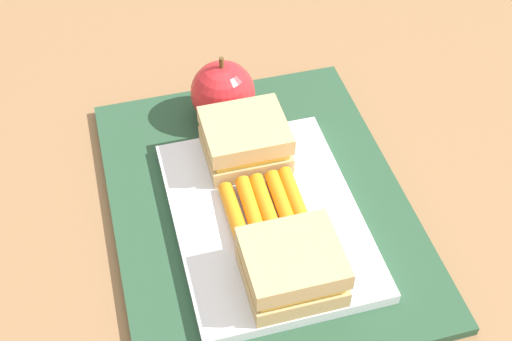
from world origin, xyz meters
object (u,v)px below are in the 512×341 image
(food_tray, at_px, (266,218))
(sandwich_half_right, at_px, (245,140))
(apple, at_px, (223,93))
(carrot_sticks_bundle, at_px, (266,208))
(sandwich_half_left, at_px, (292,267))

(food_tray, bearing_deg, sandwich_half_right, 0.00)
(apple, bearing_deg, carrot_sticks_bundle, -178.17)
(food_tray, distance_m, carrot_sticks_bundle, 0.01)
(carrot_sticks_bundle, bearing_deg, food_tray, -168.90)
(sandwich_half_right, height_order, apple, apple)
(sandwich_half_right, bearing_deg, apple, 3.84)
(sandwich_half_right, bearing_deg, carrot_sticks_bundle, 179.87)
(sandwich_half_left, relative_size, sandwich_half_right, 1.00)
(food_tray, xyz_separation_m, sandwich_half_right, (0.08, 0.00, 0.03))
(sandwich_half_right, relative_size, apple, 1.01)
(sandwich_half_left, distance_m, carrot_sticks_bundle, 0.08)
(food_tray, relative_size, sandwich_half_right, 2.88)
(food_tray, distance_m, sandwich_half_left, 0.08)
(sandwich_half_left, relative_size, carrot_sticks_bundle, 1.03)
(sandwich_half_right, distance_m, carrot_sticks_bundle, 0.08)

